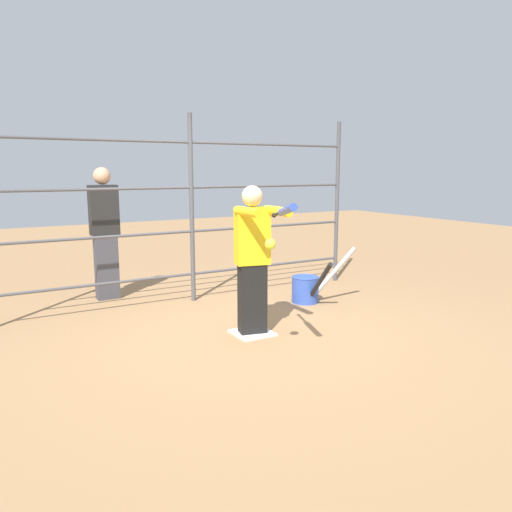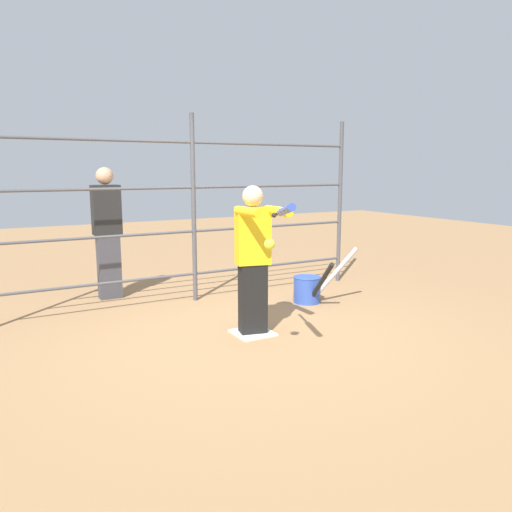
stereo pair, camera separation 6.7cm
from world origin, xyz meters
TOP-DOWN VIEW (x-y plane):
  - ground_plane at (0.00, 0.00)m, footprint 24.00×24.00m
  - home_plate at (0.00, 0.00)m, footprint 0.40×0.40m
  - fence_backstop at (0.00, -1.60)m, footprint 4.93×0.06m
  - batter at (0.00, 0.02)m, footprint 0.40×0.60m
  - baseball_bat_swinging at (0.21, 0.93)m, footprint 0.40×0.86m
  - softball_in_flight at (0.30, 0.84)m, footprint 0.10×0.10m
  - bat_bucket at (-1.27, -0.74)m, footprint 0.78×0.78m
  - bystander_behind_fence at (0.97, -2.29)m, footprint 0.37×0.23m

SIDE VIEW (x-z plane):
  - ground_plane at x=0.00m, z-range 0.00..0.00m
  - home_plate at x=0.00m, z-range 0.00..0.02m
  - bat_bucket at x=-1.27m, z-range -0.18..0.57m
  - batter at x=0.00m, z-range 0.06..1.65m
  - bystander_behind_fence at x=0.97m, z-range 0.04..1.81m
  - softball_in_flight at x=0.30m, z-range 1.06..1.16m
  - fence_backstop at x=0.00m, z-range 0.00..2.46m
  - baseball_bat_swinging at x=0.21m, z-range 1.30..1.50m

